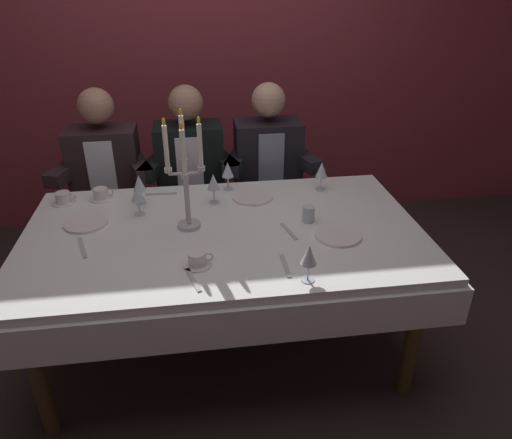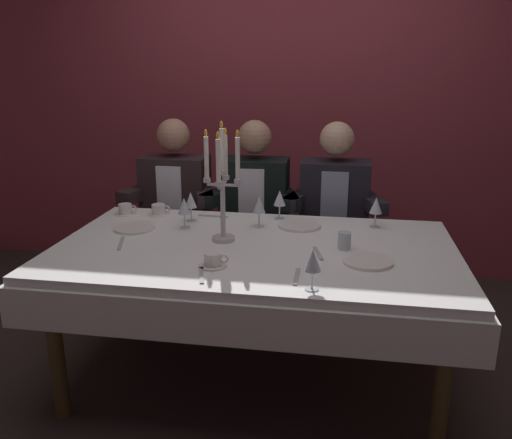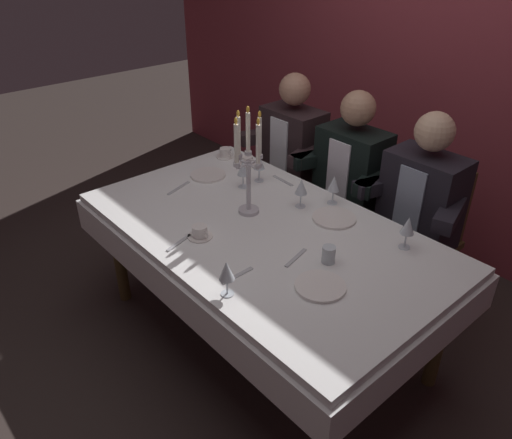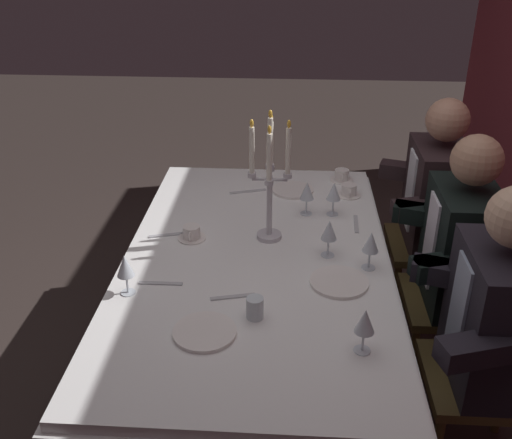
{
  "view_description": "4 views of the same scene",
  "coord_description": "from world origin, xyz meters",
  "px_view_note": "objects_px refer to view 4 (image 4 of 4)",
  "views": [
    {
      "loc": [
        -0.12,
        -1.97,
        1.84
      ],
      "look_at": [
        0.15,
        -0.08,
        0.83
      ],
      "focal_mm": 32.94,
      "sensor_mm": 36.0,
      "label": 1
    },
    {
      "loc": [
        0.39,
        -2.34,
        1.58
      ],
      "look_at": [
        0.02,
        -0.09,
        0.9
      ],
      "focal_mm": 36.87,
      "sensor_mm": 36.0,
      "label": 2
    },
    {
      "loc": [
        1.6,
        -1.44,
        2.06
      ],
      "look_at": [
        0.02,
        -0.07,
        0.82
      ],
      "focal_mm": 34.99,
      "sensor_mm": 36.0,
      "label": 3
    },
    {
      "loc": [
        2.13,
        0.14,
        2.01
      ],
      "look_at": [
        -0.03,
        -0.0,
        0.9
      ],
      "focal_mm": 41.61,
      "sensor_mm": 36.0,
      "label": 4
    }
  ],
  "objects_px": {
    "wine_glass_4": "(125,267)",
    "water_tumbler_0": "(255,308)",
    "wine_glass_3": "(307,192)",
    "seated_diner_0": "(437,195)",
    "dinner_plate_2": "(205,332)",
    "wine_glass_0": "(329,231)",
    "wine_glass_2": "(334,192)",
    "seated_diner_1": "(462,246)",
    "candelabra": "(270,180)",
    "dinner_plate_1": "(293,190)",
    "coffee_cup_2": "(342,176)",
    "wine_glass_1": "(365,322)",
    "wine_glass_5": "(371,243)",
    "coffee_cup_1": "(192,233)",
    "seated_diner_2": "(497,317)",
    "coffee_cup_0": "(349,191)",
    "dinner_plate_0": "(339,282)",
    "dining_table": "(256,280)"
  },
  "relations": [
    {
      "from": "wine_glass_4",
      "to": "water_tumbler_0",
      "type": "bearing_deg",
      "value": 76.08
    },
    {
      "from": "wine_glass_3",
      "to": "seated_diner_0",
      "type": "xyz_separation_m",
      "value": [
        -0.26,
        0.67,
        -0.12
      ]
    },
    {
      "from": "dinner_plate_2",
      "to": "wine_glass_0",
      "type": "distance_m",
      "value": 0.71
    },
    {
      "from": "wine_glass_0",
      "to": "wine_glass_2",
      "type": "bearing_deg",
      "value": 174.19
    },
    {
      "from": "wine_glass_3",
      "to": "seated_diner_1",
      "type": "bearing_deg",
      "value": 68.61
    },
    {
      "from": "candelabra",
      "to": "wine_glass_0",
      "type": "height_order",
      "value": "candelabra"
    },
    {
      "from": "candelabra",
      "to": "dinner_plate_1",
      "type": "distance_m",
      "value": 0.58
    },
    {
      "from": "coffee_cup_2",
      "to": "seated_diner_0",
      "type": "height_order",
      "value": "seated_diner_0"
    },
    {
      "from": "wine_glass_1",
      "to": "seated_diner_0",
      "type": "height_order",
      "value": "seated_diner_0"
    },
    {
      "from": "dinner_plate_1",
      "to": "wine_glass_5",
      "type": "bearing_deg",
      "value": 23.23
    },
    {
      "from": "water_tumbler_0",
      "to": "wine_glass_3",
      "type": "bearing_deg",
      "value": 167.12
    },
    {
      "from": "dinner_plate_1",
      "to": "wine_glass_1",
      "type": "bearing_deg",
      "value": 10.83
    },
    {
      "from": "coffee_cup_1",
      "to": "wine_glass_0",
      "type": "bearing_deg",
      "value": 79.81
    },
    {
      "from": "seated_diner_0",
      "to": "dinner_plate_1",
      "type": "bearing_deg",
      "value": -89.45
    },
    {
      "from": "dinner_plate_1",
      "to": "wine_glass_3",
      "type": "height_order",
      "value": "wine_glass_3"
    },
    {
      "from": "wine_glass_3",
      "to": "wine_glass_5",
      "type": "distance_m",
      "value": 0.53
    },
    {
      "from": "wine_glass_3",
      "to": "seated_diner_2",
      "type": "height_order",
      "value": "seated_diner_2"
    },
    {
      "from": "wine_glass_3",
      "to": "wine_glass_2",
      "type": "bearing_deg",
      "value": 90.46
    },
    {
      "from": "seated_diner_0",
      "to": "coffee_cup_0",
      "type": "bearing_deg",
      "value": -84.85
    },
    {
      "from": "coffee_cup_1",
      "to": "seated_diner_1",
      "type": "xyz_separation_m",
      "value": [
        -0.01,
        1.18,
        -0.03
      ]
    },
    {
      "from": "wine_glass_0",
      "to": "candelabra",
      "type": "bearing_deg",
      "value": -118.57
    },
    {
      "from": "seated_diner_1",
      "to": "wine_glass_3",
      "type": "bearing_deg",
      "value": -111.39
    },
    {
      "from": "dinner_plate_0",
      "to": "coffee_cup_1",
      "type": "relative_size",
      "value": 1.73
    },
    {
      "from": "wine_glass_0",
      "to": "coffee_cup_2",
      "type": "bearing_deg",
      "value": 172.27
    },
    {
      "from": "dinner_plate_2",
      "to": "wine_glass_5",
      "type": "distance_m",
      "value": 0.77
    },
    {
      "from": "dinner_plate_0",
      "to": "seated_diner_1",
      "type": "height_order",
      "value": "seated_diner_1"
    },
    {
      "from": "wine_glass_3",
      "to": "seated_diner_1",
      "type": "distance_m",
      "value": 0.73
    },
    {
      "from": "wine_glass_4",
      "to": "dinner_plate_1",
      "type": "bearing_deg",
      "value": 147.61
    },
    {
      "from": "wine_glass_1",
      "to": "coffee_cup_0",
      "type": "height_order",
      "value": "wine_glass_1"
    },
    {
      "from": "dinner_plate_0",
      "to": "wine_glass_2",
      "type": "height_order",
      "value": "wine_glass_2"
    },
    {
      "from": "dinner_plate_1",
      "to": "wine_glass_0",
      "type": "height_order",
      "value": "wine_glass_0"
    },
    {
      "from": "candelabra",
      "to": "wine_glass_1",
      "type": "height_order",
      "value": "candelabra"
    },
    {
      "from": "candelabra",
      "to": "wine_glass_1",
      "type": "relative_size",
      "value": 3.54
    },
    {
      "from": "coffee_cup_2",
      "to": "coffee_cup_0",
      "type": "bearing_deg",
      "value": 7.03
    },
    {
      "from": "dinner_plate_2",
      "to": "seated_diner_1",
      "type": "bearing_deg",
      "value": 123.18
    },
    {
      "from": "wine_glass_3",
      "to": "seated_diner_1",
      "type": "height_order",
      "value": "seated_diner_1"
    },
    {
      "from": "water_tumbler_0",
      "to": "candelabra",
      "type": "bearing_deg",
      "value": 177.66
    },
    {
      "from": "wine_glass_2",
      "to": "coffee_cup_1",
      "type": "distance_m",
      "value": 0.69
    },
    {
      "from": "coffee_cup_0",
      "to": "seated_diner_0",
      "type": "height_order",
      "value": "seated_diner_0"
    },
    {
      "from": "wine_glass_3",
      "to": "seated_diner_2",
      "type": "relative_size",
      "value": 0.13
    },
    {
      "from": "dining_table",
      "to": "wine_glass_2",
      "type": "xyz_separation_m",
      "value": [
        -0.41,
        0.34,
        0.24
      ]
    },
    {
      "from": "wine_glass_1",
      "to": "seated_diner_1",
      "type": "height_order",
      "value": "seated_diner_1"
    },
    {
      "from": "wine_glass_2",
      "to": "seated_diner_2",
      "type": "bearing_deg",
      "value": 35.41
    },
    {
      "from": "wine_glass_4",
      "to": "water_tumbler_0",
      "type": "height_order",
      "value": "wine_glass_4"
    },
    {
      "from": "dinner_plate_0",
      "to": "wine_glass_3",
      "type": "bearing_deg",
      "value": -168.53
    },
    {
      "from": "wine_glass_2",
      "to": "coffee_cup_0",
      "type": "relative_size",
      "value": 1.24
    },
    {
      "from": "wine_glass_1",
      "to": "wine_glass_0",
      "type": "bearing_deg",
      "value": -171.91
    },
    {
      "from": "dinner_plate_0",
      "to": "dinner_plate_2",
      "type": "xyz_separation_m",
      "value": [
        0.34,
        -0.48,
        0.0
      ]
    },
    {
      "from": "wine_glass_1",
      "to": "coffee_cup_1",
      "type": "xyz_separation_m",
      "value": [
        -0.71,
        -0.68,
        -0.09
      ]
    },
    {
      "from": "wine_glass_4",
      "to": "seated_diner_2",
      "type": "distance_m",
      "value": 1.36
    }
  ]
}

